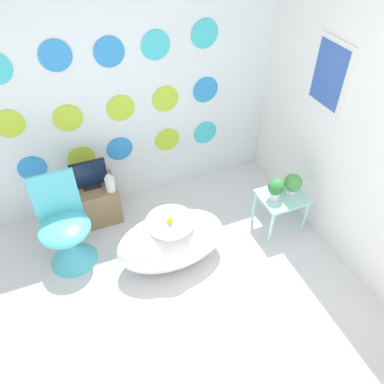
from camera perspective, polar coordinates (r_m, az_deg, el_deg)
name	(u,v)px	position (r m, az deg, el deg)	size (l,w,h in m)	color
ground_plane	(201,360)	(3.18, 1.32, -24.26)	(12.00, 12.00, 0.00)	silver
wall_back_dotted	(113,88)	(3.70, -11.89, 15.20)	(4.31, 0.05, 2.60)	white
wall_right	(333,106)	(3.52, 20.69, 12.10)	(0.06, 3.10, 2.60)	white
bathtub	(171,241)	(3.47, -3.18, -7.41)	(1.02, 0.54, 0.55)	white
rubber_duck	(170,220)	(3.22, -3.38, -4.28)	(0.06, 0.06, 0.07)	yellow
chair	(68,239)	(3.65, -18.37, -6.75)	(0.47, 0.47, 0.91)	#4CC6DB
tv_cabinet	(95,201)	(4.06, -14.50, -1.38)	(0.46, 0.41, 0.42)	#8E704C
tv	(89,175)	(3.84, -15.38, 2.45)	(0.34, 0.12, 0.31)	black
vase	(110,184)	(3.78, -12.38, 1.23)	(0.10, 0.10, 0.19)	white
side_table	(281,202)	(3.82, 13.45, -1.43)	(0.44, 0.38, 0.43)	#99E0D8
potted_plant_left	(276,188)	(3.64, 12.64, 0.55)	(0.16, 0.16, 0.23)	white
potted_plant_right	(293,183)	(3.75, 15.12, 1.27)	(0.18, 0.18, 0.23)	white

